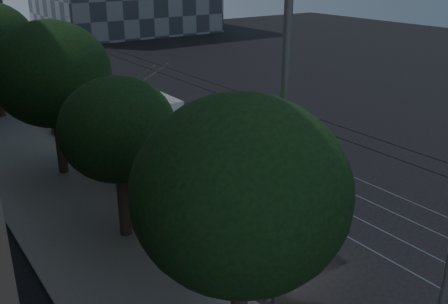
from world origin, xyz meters
name	(u,v)px	position (x,y,z in m)	size (l,w,h in m)	color
ground	(285,207)	(0.00, 0.00, 0.00)	(120.00, 120.00, 0.00)	black
tram_rails	(133,98)	(2.50, 20.00, 0.01)	(4.52, 90.00, 0.02)	gray
overhead_wires	(24,63)	(-4.97, 20.00, 3.47)	(2.23, 90.00, 6.00)	black
trolleybus	(184,161)	(-3.04, 3.10, 1.75)	(2.83, 12.80, 5.63)	silver
pickup_silver	(101,120)	(-2.70, 13.26, 0.90)	(3.00, 6.50, 1.81)	#AFB2B7
car_white_a	(61,116)	(-4.20, 15.96, 0.72)	(1.70, 4.23, 1.44)	silver
car_white_b	(66,100)	(-2.70, 19.50, 0.71)	(2.00, 4.92, 1.43)	#AEAFB2
car_white_c	(28,78)	(-2.92, 28.30, 0.70)	(1.48, 4.25, 1.40)	silver
car_white_d	(11,66)	(-2.99, 33.66, 0.77)	(1.82, 4.53, 1.54)	silver
tree_0	(241,193)	(-6.50, -5.44, 4.61)	(5.24, 5.24, 6.98)	#2F221A
tree_1	(118,130)	(-6.51, 1.62, 4.23)	(4.10, 4.10, 6.10)	#2F221A
tree_2	(52,74)	(-6.50, 8.75, 4.90)	(5.34, 5.34, 7.32)	#2F221A
streetlamp_near	(297,107)	(-4.78, -5.38, 6.40)	(2.56, 0.44, 10.69)	slate
streetlamp_far	(10,13)	(-4.78, 22.92, 6.36)	(2.55, 0.44, 10.63)	slate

